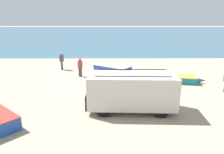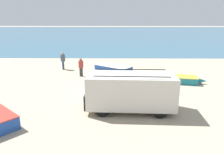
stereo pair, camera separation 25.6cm
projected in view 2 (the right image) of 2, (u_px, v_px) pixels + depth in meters
The scene contains 7 objects.
ground_plane at pixel (119, 90), 15.38m from camera, with size 200.00×200.00×0.00m, color tan.
sea_water at pixel (115, 33), 65.43m from camera, with size 120.00×80.00×0.01m, color #33607A.
parked_van at pixel (130, 91), 11.86m from camera, with size 4.88×2.16×2.18m.
fishing_rowboat_0 at pixel (176, 79), 17.17m from camera, with size 4.19×1.91×0.53m.
fishing_rowboat_1 at pixel (112, 68), 21.05m from camera, with size 3.99×3.31×0.49m.
fisherman_0 at pixel (81, 66), 18.71m from camera, with size 0.42×0.42×1.60m.
fisherman_3 at pixel (63, 59), 21.18m from camera, with size 0.44×0.44×1.68m.
Camera 2 is at (-0.32, -14.55, 5.08)m, focal length 35.00 mm.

